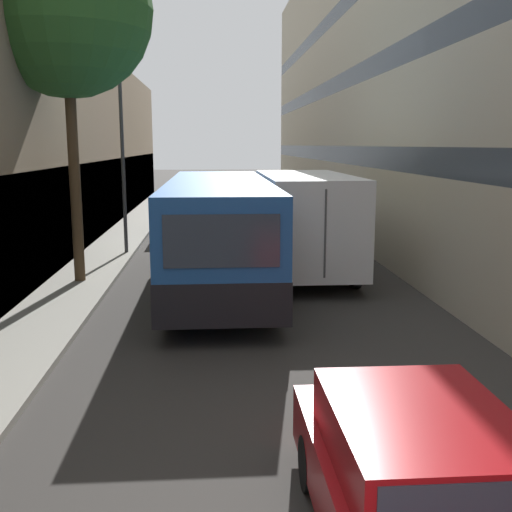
{
  "coord_description": "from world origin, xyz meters",
  "views": [
    {
      "loc": [
        -0.98,
        -1.37,
        3.72
      ],
      "look_at": [
        -0.16,
        9.94,
        1.6
      ],
      "focal_mm": 42.0,
      "sensor_mm": 36.0,
      "label": 1
    }
  ],
  "objects_px": {
    "car_hatchback": "(421,485)",
    "bus": "(219,230)",
    "panel_van": "(190,205)",
    "box_truck": "(300,216)",
    "street_lamp": "(120,83)",
    "street_tree_left": "(65,10)"
  },
  "relations": [
    {
      "from": "car_hatchback",
      "to": "bus",
      "type": "height_order",
      "value": "bus"
    },
    {
      "from": "panel_van",
      "to": "box_truck",
      "type": "bearing_deg",
      "value": -66.42
    },
    {
      "from": "street_lamp",
      "to": "street_tree_left",
      "type": "relative_size",
      "value": 0.91
    },
    {
      "from": "box_truck",
      "to": "street_lamp",
      "type": "bearing_deg",
      "value": 156.21
    },
    {
      "from": "bus",
      "to": "street_lamp",
      "type": "distance_m",
      "value": 7.01
    },
    {
      "from": "car_hatchback",
      "to": "box_truck",
      "type": "bearing_deg",
      "value": 86.53
    },
    {
      "from": "box_truck",
      "to": "street_lamp",
      "type": "xyz_separation_m",
      "value": [
        -5.58,
        2.46,
        4.07
      ]
    },
    {
      "from": "car_hatchback",
      "to": "box_truck",
      "type": "xyz_separation_m",
      "value": [
        0.79,
        13.04,
        0.88
      ]
    },
    {
      "from": "street_tree_left",
      "to": "bus",
      "type": "bearing_deg",
      "value": -6.86
    },
    {
      "from": "street_tree_left",
      "to": "car_hatchback",
      "type": "bearing_deg",
      "value": -64.22
    },
    {
      "from": "bus",
      "to": "car_hatchback",
      "type": "bearing_deg",
      "value": -81.11
    },
    {
      "from": "box_truck",
      "to": "street_lamp",
      "type": "distance_m",
      "value": 7.33
    },
    {
      "from": "street_lamp",
      "to": "car_hatchback",
      "type": "bearing_deg",
      "value": -72.83
    },
    {
      "from": "street_lamp",
      "to": "box_truck",
      "type": "bearing_deg",
      "value": -23.79
    },
    {
      "from": "street_lamp",
      "to": "street_tree_left",
      "type": "xyz_separation_m",
      "value": [
        -0.64,
        -4.27,
        1.34
      ]
    },
    {
      "from": "car_hatchback",
      "to": "street_lamp",
      "type": "height_order",
      "value": "street_lamp"
    },
    {
      "from": "box_truck",
      "to": "panel_van",
      "type": "xyz_separation_m",
      "value": [
        -3.65,
        8.35,
        -0.46
      ]
    },
    {
      "from": "bus",
      "to": "street_tree_left",
      "type": "bearing_deg",
      "value": 173.14
    },
    {
      "from": "car_hatchback",
      "to": "bus",
      "type": "relative_size",
      "value": 0.38
    },
    {
      "from": "panel_van",
      "to": "street_tree_left",
      "type": "relative_size",
      "value": 0.5
    },
    {
      "from": "box_truck",
      "to": "panel_van",
      "type": "relative_size",
      "value": 1.87
    },
    {
      "from": "box_truck",
      "to": "bus",
      "type": "bearing_deg",
      "value": -137.69
    }
  ]
}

